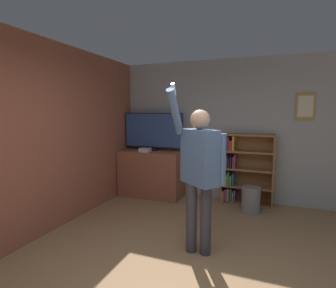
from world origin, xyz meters
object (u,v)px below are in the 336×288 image
bookshelf (242,170)px  waste_bin (251,200)px  game_console (145,150)px  person (199,167)px  television (153,131)px

bookshelf → waste_bin: bookshelf is taller
game_console → person: person is taller
television → person: bearing=-52.7°
game_console → waste_bin: (2.02, -0.07, -0.74)m
game_console → bookshelf: bearing=11.1°
bookshelf → person: bearing=-98.5°
person → waste_bin: person is taller
bookshelf → person: 2.08m
bookshelf → person: size_ratio=0.65×
bookshelf → person: (-0.30, -2.01, 0.43)m
person → waste_bin: size_ratio=4.56×
television → bookshelf: bearing=3.2°
bookshelf → waste_bin: bearing=-64.6°
waste_bin → game_console: bearing=178.0°
television → waste_bin: size_ratio=2.84×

